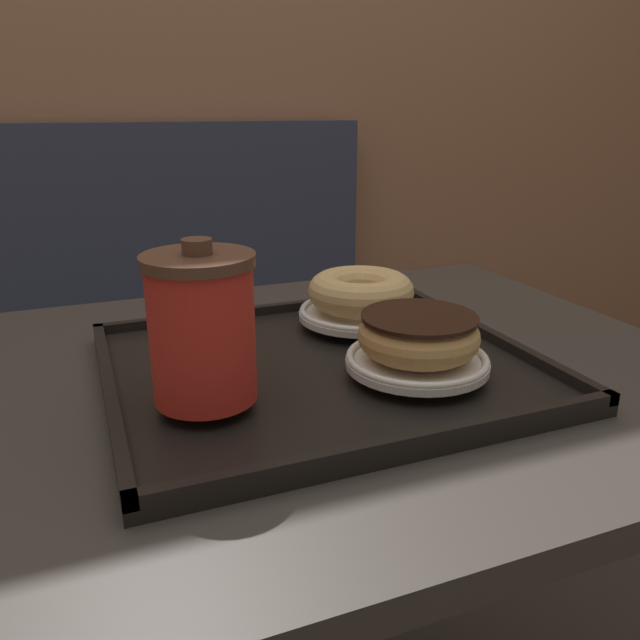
{
  "coord_description": "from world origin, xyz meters",
  "views": [
    {
      "loc": [
        -0.21,
        -0.62,
        1.03
      ],
      "look_at": [
        0.03,
        -0.02,
        0.82
      ],
      "focal_mm": 35.0,
      "sensor_mm": 36.0,
      "label": 1
    }
  ],
  "objects_px": {
    "coffee_cup_front": "(202,327)",
    "donut_plain": "(361,291)",
    "spoon": "(236,331)",
    "donut_chocolate_glazed": "(418,335)"
  },
  "relations": [
    {
      "from": "coffee_cup_front",
      "to": "donut_chocolate_glazed",
      "type": "xyz_separation_m",
      "value": [
        0.22,
        -0.01,
        -0.03
      ]
    },
    {
      "from": "coffee_cup_front",
      "to": "donut_plain",
      "type": "distance_m",
      "value": 0.29
    },
    {
      "from": "donut_chocolate_glazed",
      "to": "spoon",
      "type": "distance_m",
      "value": 0.23
    },
    {
      "from": "coffee_cup_front",
      "to": "spoon",
      "type": "bearing_deg",
      "value": 66.32
    },
    {
      "from": "coffee_cup_front",
      "to": "donut_chocolate_glazed",
      "type": "height_order",
      "value": "coffee_cup_front"
    },
    {
      "from": "donut_chocolate_glazed",
      "to": "donut_plain",
      "type": "distance_m",
      "value": 0.17
    },
    {
      "from": "donut_plain",
      "to": "spoon",
      "type": "xyz_separation_m",
      "value": [
        -0.17,
        -0.0,
        -0.03
      ]
    },
    {
      "from": "coffee_cup_front",
      "to": "donut_plain",
      "type": "height_order",
      "value": "coffee_cup_front"
    },
    {
      "from": "donut_plain",
      "to": "spoon",
      "type": "bearing_deg",
      "value": -178.93
    },
    {
      "from": "coffee_cup_front",
      "to": "donut_plain",
      "type": "bearing_deg",
      "value": 34.13
    }
  ]
}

